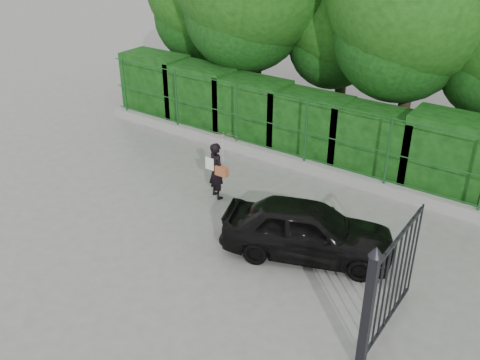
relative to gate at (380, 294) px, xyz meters
The scene contains 7 objects.
ground 4.81m from the gate, behind, with size 80.00×80.00×0.00m, color gray.
kerb 7.04m from the gate, 131.36° to the left, with size 14.00×0.25×0.30m, color #9E9E99.
fence 6.82m from the gate, 129.97° to the left, with size 14.13×0.06×1.80m.
hedge 7.71m from the gate, 126.16° to the left, with size 14.20×1.20×2.25m.
gate is the anchor object (origin of this frame).
woman 5.84m from the gate, 152.49° to the left, with size 0.89×0.86×1.75m.
car 2.91m from the gate, 141.25° to the left, with size 1.44×3.57×1.22m, color black.
Camera 1 is at (6.59, -7.40, 6.71)m, focal length 40.00 mm.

